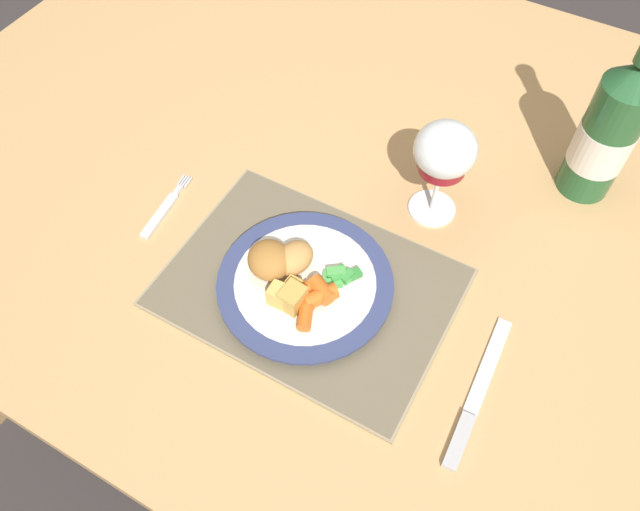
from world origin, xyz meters
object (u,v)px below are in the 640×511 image
object	(u,v)px
wine_glass	(445,153)
fork	(163,211)
dining_table	(350,198)
dinner_plate	(305,285)
bottle	(609,131)
table_knife	(474,403)

from	to	relation	value
wine_glass	fork	bearing A→B (deg)	-149.97
dining_table	dinner_plate	distance (m)	0.25
fork	bottle	distance (m)	0.63
dinner_plate	fork	size ratio (longest dim) A/B	1.85
dinner_plate	table_knife	xyz separation A→B (m)	(0.25, -0.04, -0.01)
fork	wine_glass	xyz separation A→B (m)	(0.34, 0.20, 0.11)
dining_table	wine_glass	size ratio (longest dim) A/B	9.00
fork	dinner_plate	bearing A→B (deg)	-3.79
dining_table	bottle	size ratio (longest dim) A/B	5.00
table_knife	bottle	xyz separation A→B (m)	(0.01, 0.40, 0.11)
dinner_plate	wine_glass	xyz separation A→B (m)	(0.09, 0.21, 0.10)
dining_table	wine_glass	world-z (taller)	wine_glass
dinner_plate	table_knife	distance (m)	0.26
dinner_plate	bottle	xyz separation A→B (m)	(0.27, 0.37, 0.09)
dinner_plate	fork	world-z (taller)	dinner_plate
dining_table	wine_glass	bearing A→B (deg)	-6.79
dining_table	fork	distance (m)	0.30
fork	table_knife	world-z (taller)	table_knife
fork	wine_glass	bearing A→B (deg)	30.03
fork	wine_glass	world-z (taller)	wine_glass
dining_table	dinner_plate	bearing A→B (deg)	-77.80
dining_table	fork	bearing A→B (deg)	-133.13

